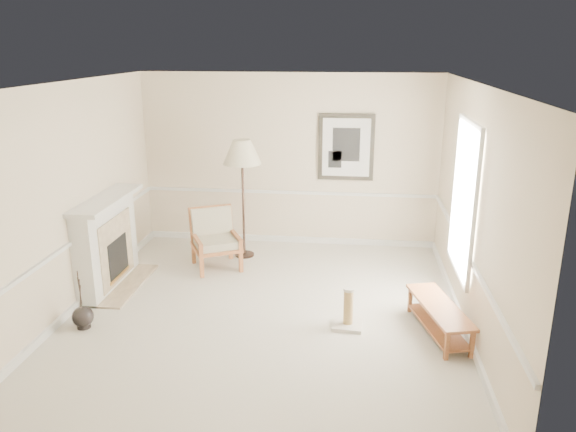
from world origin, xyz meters
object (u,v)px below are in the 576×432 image
object	(u,v)px
armchair	(214,236)
bench	(439,314)
floor_vase	(83,317)
floor_lamp	(242,155)
scratching_post	(348,314)

from	to	relation	value
armchair	bench	xyz separation A→B (m)	(3.18, -1.81, -0.24)
floor_vase	bench	bearing A→B (deg)	4.91
floor_lamp	bench	xyz separation A→B (m)	(2.80, -2.27, -1.43)
bench	scratching_post	size ratio (longest dim) A/B	2.60
scratching_post	floor_vase	bearing A→B (deg)	-172.83
floor_vase	armchair	distance (m)	2.48
floor_vase	bench	size ratio (longest dim) A/B	0.57
armchair	floor_vase	bearing A→B (deg)	-144.35
floor_vase	armchair	xyz separation A→B (m)	(1.12, 2.18, 0.35)
bench	floor_vase	bearing A→B (deg)	-175.09
armchair	bench	world-z (taller)	armchair
floor_vase	scratching_post	size ratio (longest dim) A/B	1.48
bench	scratching_post	world-z (taller)	scratching_post
bench	scratching_post	bearing A→B (deg)	178.13
floor_lamp	armchair	bearing A→B (deg)	-129.02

